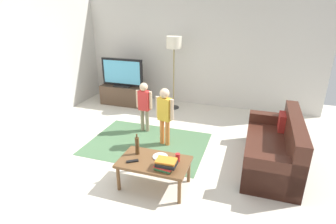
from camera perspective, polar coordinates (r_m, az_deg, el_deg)
name	(u,v)px	position (r m, az deg, el deg)	size (l,w,h in m)	color
ground	(157,159)	(4.73, -2.33, -9.94)	(7.80, 7.80, 0.00)	beige
wall_back	(198,52)	(6.99, 6.38, 12.42)	(6.00, 0.12, 2.70)	silver
wall_left	(5,69)	(5.93, -31.12, 7.67)	(0.12, 6.00, 2.70)	silver
area_rug	(147,144)	(5.22, -4.38, -6.63)	(2.20, 1.60, 0.01)	#4C724C
tv_stand	(124,95)	(7.21, -9.21, 3.50)	(1.20, 0.44, 0.50)	#4C3828
tv	(122,73)	(7.03, -9.59, 8.12)	(1.10, 0.28, 0.71)	black
couch	(276,150)	(4.75, 21.83, -7.45)	(0.80, 1.80, 0.86)	#472319
floor_lamp	(174,46)	(6.55, 1.26, 13.62)	(0.36, 0.36, 1.78)	#262626
child_near_tv	(144,103)	(5.50, -5.02, 1.97)	(0.35, 0.17, 1.04)	gray
child_center	(165,112)	(4.92, -0.71, 0.07)	(0.36, 0.18, 1.10)	orange
coffee_table	(154,164)	(3.93, -2.94, -10.81)	(1.00, 0.60, 0.42)	brown
book_stack	(166,164)	(3.71, -0.47, -10.92)	(0.30, 0.24, 0.13)	#388C4C
bottle	(137,146)	(4.02, -6.49, -7.03)	(0.06, 0.06, 0.33)	#4C3319
tv_remote	(132,161)	(3.91, -7.50, -10.21)	(0.17, 0.05, 0.02)	black
soda_can	(178,157)	(3.87, 2.06, -9.51)	(0.07, 0.07, 0.12)	red
plate	(160,157)	(3.98, -1.64, -9.36)	(0.22, 0.22, 0.02)	white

